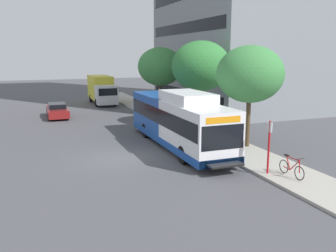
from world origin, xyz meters
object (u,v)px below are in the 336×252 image
Objects in this scene: street_tree_near_stop at (250,74)px; street_tree_far_block at (160,67)px; transit_bus at (178,121)px; box_truck_background at (102,89)px; bus_stop_sign_pole at (269,143)px; street_tree_mid_block at (201,66)px; parked_car_far_lane at (57,110)px; bicycle_parked at (292,168)px.

street_tree_far_block reaches higher than street_tree_near_stop.
transit_bus is 1.75× the size of box_truck_background.
street_tree_near_stop is at bearing -89.09° from street_tree_far_block.
transit_bus is 14.26m from street_tree_far_block.
transit_bus reaches higher than bus_stop_sign_pole.
street_tree_mid_block is 0.96× the size of box_truck_background.
street_tree_near_stop is 0.89× the size of box_truck_background.
bus_stop_sign_pole is 0.41× the size of street_tree_far_block.
street_tree_mid_block is (4.08, 5.16, 3.21)m from transit_bus.
bus_stop_sign_pole is 22.47m from parked_car_far_lane.
street_tree_far_block is at bearing 87.26° from bicycle_parked.
street_tree_far_block is at bearing -3.28° from parked_car_far_lane.
street_tree_mid_block is 1.06× the size of street_tree_far_block.
street_tree_far_block reaches higher than transit_bus.
street_tree_far_block reaches higher than box_truck_background.
street_tree_mid_block is (0.16, 7.08, 0.27)m from street_tree_near_stop.
street_tree_mid_block is 1.50× the size of parked_car_far_lane.
street_tree_mid_block is at bearing 79.65° from bus_stop_sign_pole.
street_tree_mid_block is at bearing 83.70° from bicycle_parked.
bicycle_parked is 0.25× the size of box_truck_background.
street_tree_far_block is at bearing -63.21° from box_truck_background.
bus_stop_sign_pole is 0.58× the size of parked_car_far_lane.
box_truck_background is (-2.52, 28.84, 0.09)m from bus_stop_sign_pole.
street_tree_near_stop reaches higher than bus_stop_sign_pole.
box_truck_background is (-0.63, 22.01, 0.04)m from transit_bus.
transit_bus is 2.72× the size of parked_car_far_lane.
street_tree_near_stop is 1.39× the size of parked_car_far_lane.
parked_car_far_lane is at bearing 111.54° from bus_stop_sign_pole.
bicycle_parked is 7.11m from street_tree_near_stop.
street_tree_far_block is at bearing 74.73° from transit_bus.
street_tree_mid_block reaches higher than bus_stop_sign_pole.
transit_bus is 7.32m from street_tree_mid_block.
street_tree_near_stop is (2.03, 4.91, 2.99)m from bus_stop_sign_pole.
street_tree_near_stop is 0.93× the size of street_tree_mid_block.
street_tree_near_stop is at bearing 67.51° from bus_stop_sign_pole.
bus_stop_sign_pole is 0.37× the size of box_truck_background.
bus_stop_sign_pole is at bearing -112.49° from street_tree_near_stop.
street_tree_far_block is (-0.40, 8.32, -0.31)m from street_tree_mid_block.
parked_car_far_lane is at bearing -125.71° from box_truck_background.
parked_car_far_lane is (-10.27, 15.97, -3.97)m from street_tree_near_stop.
street_tree_mid_block is at bearing 51.66° from transit_bus.
bicycle_parked is at bearing -92.74° from street_tree_far_block.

